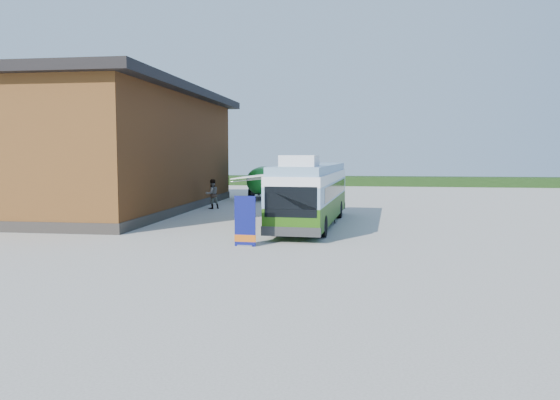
% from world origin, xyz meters
% --- Properties ---
extents(ground, '(100.00, 100.00, 0.00)m').
position_xyz_m(ground, '(0.00, 0.00, 0.00)').
color(ground, '#BCB7AD').
rests_on(ground, ground).
extents(barn, '(9.60, 21.20, 7.50)m').
position_xyz_m(barn, '(-10.50, 10.00, 3.59)').
color(barn, brown).
rests_on(barn, ground).
extents(hedge, '(40.00, 3.00, 1.00)m').
position_xyz_m(hedge, '(8.00, 38.00, 0.50)').
color(hedge, '#264419').
rests_on(hedge, ground).
extents(bus, '(3.02, 11.33, 3.44)m').
position_xyz_m(bus, '(1.46, 4.34, 1.64)').
color(bus, '#326A11').
rests_on(bus, ground).
extents(awning, '(2.57, 3.90, 0.49)m').
position_xyz_m(awning, '(-0.83, 4.64, 2.52)').
color(awning, white).
rests_on(awning, ground).
extents(banner, '(0.84, 0.21, 1.92)m').
position_xyz_m(banner, '(-0.48, -2.04, 0.79)').
color(banner, '#0C115C').
rests_on(banner, ground).
extents(picnic_table, '(1.90, 1.79, 0.88)m').
position_xyz_m(picnic_table, '(1.68, 4.76, 0.66)').
color(picnic_table, '#AA8050').
rests_on(picnic_table, ground).
extents(person_a, '(0.81, 0.63, 1.94)m').
position_xyz_m(person_a, '(0.16, 9.20, 0.97)').
color(person_a, '#999999').
rests_on(person_a, ground).
extents(person_b, '(1.15, 1.14, 1.88)m').
position_xyz_m(person_b, '(-5.49, 11.43, 0.94)').
color(person_b, '#999999').
rests_on(person_b, ground).
extents(slurry_tanker, '(2.49, 6.63, 2.46)m').
position_xyz_m(slurry_tanker, '(-3.81, 19.70, 1.42)').
color(slurry_tanker, '#167C21').
rests_on(slurry_tanker, ground).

